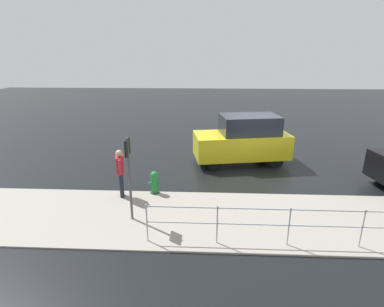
{
  "coord_description": "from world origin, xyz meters",
  "views": [
    {
      "loc": [
        2.15,
        11.72,
        4.45
      ],
      "look_at": [
        2.66,
        1.06,
        0.9
      ],
      "focal_mm": 28.0,
      "sensor_mm": 36.0,
      "label": 1
    }
  ],
  "objects_px": {
    "moving_hatchback": "(243,140)",
    "pedestrian": "(120,170)",
    "fire_hydrant": "(155,183)",
    "sign_post": "(129,168)"
  },
  "relations": [
    {
      "from": "fire_hydrant",
      "to": "sign_post",
      "type": "height_order",
      "value": "sign_post"
    },
    {
      "from": "moving_hatchback",
      "to": "fire_hydrant",
      "type": "distance_m",
      "value": 4.62
    },
    {
      "from": "moving_hatchback",
      "to": "pedestrian",
      "type": "xyz_separation_m",
      "value": [
        4.28,
        3.51,
        -0.07
      ]
    },
    {
      "from": "moving_hatchback",
      "to": "fire_hydrant",
      "type": "xyz_separation_m",
      "value": [
        3.26,
        3.22,
        -0.63
      ]
    },
    {
      "from": "moving_hatchback",
      "to": "fire_hydrant",
      "type": "relative_size",
      "value": 5.16
    },
    {
      "from": "moving_hatchback",
      "to": "fire_hydrant",
      "type": "height_order",
      "value": "moving_hatchback"
    },
    {
      "from": "pedestrian",
      "to": "sign_post",
      "type": "distance_m",
      "value": 1.66
    },
    {
      "from": "moving_hatchback",
      "to": "sign_post",
      "type": "distance_m",
      "value": 6.12
    },
    {
      "from": "sign_post",
      "to": "moving_hatchback",
      "type": "bearing_deg",
      "value": -126.44
    },
    {
      "from": "moving_hatchback",
      "to": "pedestrian",
      "type": "relative_size",
      "value": 2.55
    }
  ]
}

